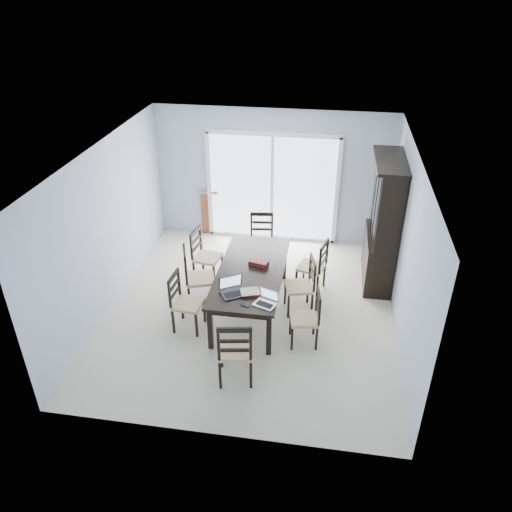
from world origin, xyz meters
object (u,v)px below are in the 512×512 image
object	(u,v)px
chair_left_mid	(193,271)
laptop_silver	(265,302)
hot_tub	(246,197)
chair_right_far	(317,261)
laptop_dark	(234,291)
cell_phone	(245,305)
chair_left_far	(202,250)
chair_right_near	(311,312)
chair_end_near	(235,346)
china_hutch	(383,224)
chair_left_near	(182,296)
chair_end_far	(262,234)
chair_right_mid	(305,279)
dining_table	(251,274)
game_box	(259,263)

from	to	relation	value
chair_left_mid	laptop_silver	size ratio (longest dim) A/B	3.39
hot_tub	chair_right_far	bearing A→B (deg)	-57.83
laptop_dark	cell_phone	world-z (taller)	laptop_dark
hot_tub	chair_left_mid	bearing A→B (deg)	-94.56
chair_left_far	laptop_silver	distance (m)	2.11
chair_left_mid	laptop_silver	world-z (taller)	chair_left_mid
laptop_silver	hot_tub	size ratio (longest dim) A/B	0.17
chair_right_near	cell_phone	bearing A→B (deg)	97.97
chair_left_far	laptop_silver	size ratio (longest dim) A/B	3.17
chair_end_near	hot_tub	xyz separation A→B (m)	(-0.73, 4.96, -0.15)
chair_right_near	laptop_silver	xyz separation A→B (m)	(-0.63, -0.22, 0.25)
chair_left_far	cell_phone	world-z (taller)	chair_left_far
china_hutch	laptop_silver	xyz separation A→B (m)	(-1.68, -2.12, -0.27)
chair_left_near	chair_left_mid	size ratio (longest dim) A/B	0.91
chair_end_far	cell_phone	world-z (taller)	chair_end_far
chair_end_near	chair_end_far	bearing A→B (deg)	82.59
chair_right_far	chair_end_near	bearing A→B (deg)	174.21
chair_right_far	laptop_dark	distance (m)	1.80
chair_right_mid	chair_end_near	distance (m)	1.92
laptop_dark	hot_tub	size ratio (longest dim) A/B	0.22
china_hutch	chair_right_mid	xyz separation A→B (m)	(-1.19, -1.12, -0.50)
chair_left_far	chair_end_far	size ratio (longest dim) A/B	0.99
chair_end_near	chair_left_near	bearing A→B (deg)	124.39
chair_end_near	chair_end_far	distance (m)	3.14
chair_left_mid	chair_left_far	xyz separation A→B (m)	(-0.05, 0.75, -0.04)
dining_table	laptop_silver	bearing A→B (deg)	-68.58
chair_left_near	chair_right_far	size ratio (longest dim) A/B	0.98
chair_end_near	laptop_dark	xyz separation A→B (m)	(-0.20, 0.95, 0.19)
chair_right_near	chair_right_far	xyz separation A→B (m)	(0.02, 1.36, 0.03)
chair_end_far	hot_tub	distance (m)	1.93
chair_left_mid	cell_phone	world-z (taller)	chair_left_mid
cell_phone	chair_right_mid	bearing A→B (deg)	79.62
chair_right_mid	chair_left_mid	bearing A→B (deg)	79.60
chair_end_far	chair_right_near	bearing A→B (deg)	108.67
chair_left_far	chair_right_near	size ratio (longest dim) A/B	1.07
cell_phone	game_box	xyz separation A→B (m)	(0.02, 1.09, 0.03)
chair_end_far	game_box	bearing A→B (deg)	89.76
cell_phone	game_box	distance (m)	1.09
cell_phone	chair_end_near	bearing A→B (deg)	-65.67
dining_table	chair_right_near	size ratio (longest dim) A/B	2.14
chair_right_far	game_box	world-z (taller)	chair_right_far
dining_table	chair_end_far	bearing A→B (deg)	92.20
dining_table	chair_left_mid	size ratio (longest dim) A/B	1.86
laptop_dark	cell_phone	distance (m)	0.32
chair_left_mid	cell_phone	size ratio (longest dim) A/B	9.54
dining_table	chair_right_mid	xyz separation A→B (m)	(0.83, 0.13, -0.10)
china_hutch	dining_table	bearing A→B (deg)	-148.29
chair_left_near	laptop_silver	xyz separation A→B (m)	(1.28, -0.28, 0.23)
chair_right_near	chair_end_near	bearing A→B (deg)	128.19
chair_right_near	chair_end_far	distance (m)	2.39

